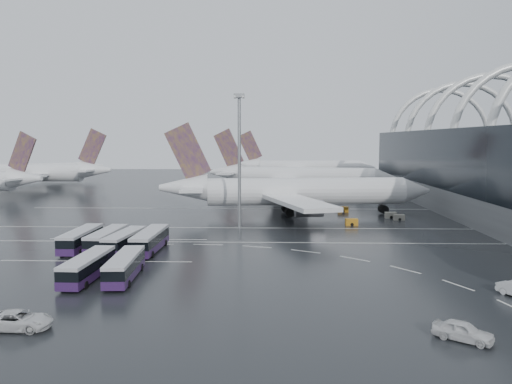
{
  "coord_description": "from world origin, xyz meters",
  "views": [
    {
      "loc": [
        1.43,
        -85.86,
        17.49
      ],
      "look_at": [
        -1.76,
        13.93,
        7.0
      ],
      "focal_mm": 35.0,
      "sensor_mm": 36.0,
      "label": 1
    }
  ],
  "objects_px": {
    "jet_remote_far": "(53,169)",
    "bus_row_far_c": "(125,266)",
    "gse_cart_belly_e": "(343,209)",
    "van_curve_a": "(18,320)",
    "airliner_main": "(292,192)",
    "airliner_gate_b": "(296,177)",
    "bus_row_far_b": "(88,266)",
    "jet_remote_mid": "(47,173)",
    "van_curve_b": "(463,331)",
    "bus_row_near_d": "(150,240)",
    "gse_cart_belly_b": "(391,215)",
    "floodlight_mast": "(239,144)",
    "gse_cart_belly_d": "(399,217)",
    "bus_row_near_a": "(81,239)",
    "bus_row_near_b": "(107,239)",
    "airliner_gate_c": "(302,168)",
    "gse_cart_belly_a": "(352,222)",
    "bus_row_near_c": "(125,241)"
  },
  "relations": [
    {
      "from": "jet_remote_far",
      "to": "bus_row_near_c",
      "type": "relative_size",
      "value": 3.22
    },
    {
      "from": "jet_remote_mid",
      "to": "jet_remote_far",
      "type": "distance_m",
      "value": 32.85
    },
    {
      "from": "jet_remote_mid",
      "to": "bus_row_near_c",
      "type": "height_order",
      "value": "jet_remote_mid"
    },
    {
      "from": "van_curve_b",
      "to": "gse_cart_belly_a",
      "type": "distance_m",
      "value": 59.03
    },
    {
      "from": "jet_remote_mid",
      "to": "van_curve_b",
      "type": "distance_m",
      "value": 167.29
    },
    {
      "from": "airliner_main",
      "to": "airliner_gate_c",
      "type": "distance_m",
      "value": 99.49
    },
    {
      "from": "bus_row_far_b",
      "to": "gse_cart_belly_e",
      "type": "xyz_separation_m",
      "value": [
        40.34,
        59.78,
        -1.0
      ]
    },
    {
      "from": "gse_cart_belly_e",
      "to": "jet_remote_far",
      "type": "bearing_deg",
      "value": 141.3
    },
    {
      "from": "bus_row_near_b",
      "to": "jet_remote_mid",
      "type": "bearing_deg",
      "value": 31.67
    },
    {
      "from": "bus_row_far_c",
      "to": "van_curve_a",
      "type": "relative_size",
      "value": 1.98
    },
    {
      "from": "jet_remote_mid",
      "to": "bus_row_far_b",
      "type": "distance_m",
      "value": 131.24
    },
    {
      "from": "bus_row_near_b",
      "to": "bus_row_far_c",
      "type": "distance_m",
      "value": 18.53
    },
    {
      "from": "jet_remote_mid",
      "to": "bus_row_far_c",
      "type": "distance_m",
      "value": 133.0
    },
    {
      "from": "van_curve_b",
      "to": "airliner_main",
      "type": "bearing_deg",
      "value": 44.36
    },
    {
      "from": "bus_row_far_b",
      "to": "gse_cart_belly_b",
      "type": "xyz_separation_m",
      "value": [
        49.68,
        50.91,
        -1.01
      ]
    },
    {
      "from": "bus_row_near_d",
      "to": "gse_cart_belly_a",
      "type": "bearing_deg",
      "value": -53.43
    },
    {
      "from": "gse_cart_belly_b",
      "to": "gse_cart_belly_d",
      "type": "bearing_deg",
      "value": -66.73
    },
    {
      "from": "airliner_main",
      "to": "jet_remote_far",
      "type": "height_order",
      "value": "airliner_main"
    },
    {
      "from": "gse_cart_belly_a",
      "to": "gse_cart_belly_d",
      "type": "xyz_separation_m",
      "value": [
        11.43,
        6.99,
        -0.06
      ]
    },
    {
      "from": "floodlight_mast",
      "to": "gse_cart_belly_e",
      "type": "relative_size",
      "value": 10.78
    },
    {
      "from": "gse_cart_belly_b",
      "to": "gse_cart_belly_e",
      "type": "bearing_deg",
      "value": 136.49
    },
    {
      "from": "van_curve_a",
      "to": "bus_row_far_b",
      "type": "bearing_deg",
      "value": -0.58
    },
    {
      "from": "van_curve_a",
      "to": "bus_row_near_b",
      "type": "bearing_deg",
      "value": 5.77
    },
    {
      "from": "airliner_gate_b",
      "to": "bus_row_far_b",
      "type": "relative_size",
      "value": 4.89
    },
    {
      "from": "bus_row_near_d",
      "to": "floodlight_mast",
      "type": "bearing_deg",
      "value": -27.83
    },
    {
      "from": "airliner_gate_b",
      "to": "gse_cart_belly_b",
      "type": "xyz_separation_m",
      "value": [
        18.73,
        -50.61,
        -4.65
      ]
    },
    {
      "from": "gse_cart_belly_d",
      "to": "airliner_main",
      "type": "bearing_deg",
      "value": 164.66
    },
    {
      "from": "van_curve_a",
      "to": "gse_cart_belly_d",
      "type": "height_order",
      "value": "van_curve_a"
    },
    {
      "from": "airliner_gate_c",
      "to": "jet_remote_far",
      "type": "relative_size",
      "value": 1.5
    },
    {
      "from": "jet_remote_far",
      "to": "bus_row_far_b",
      "type": "bearing_deg",
      "value": 83.38
    },
    {
      "from": "airliner_main",
      "to": "bus_row_near_b",
      "type": "relative_size",
      "value": 5.0
    },
    {
      "from": "gse_cart_belly_a",
      "to": "gse_cart_belly_e",
      "type": "xyz_separation_m",
      "value": [
        0.9,
        18.63,
        -0.01
      ]
    },
    {
      "from": "jet_remote_far",
      "to": "van_curve_a",
      "type": "height_order",
      "value": "jet_remote_far"
    },
    {
      "from": "bus_row_far_c",
      "to": "gse_cart_belly_d",
      "type": "xyz_separation_m",
      "value": [
        46.3,
        47.77,
        -1.04
      ]
    },
    {
      "from": "bus_row_near_d",
      "to": "gse_cart_belly_b",
      "type": "bearing_deg",
      "value": -51.41
    },
    {
      "from": "jet_remote_far",
      "to": "van_curve_b",
      "type": "bearing_deg",
      "value": 91.57
    },
    {
      "from": "jet_remote_mid",
      "to": "van_curve_a",
      "type": "xyz_separation_m",
      "value": [
        58.07,
        -133.98,
        -4.7
      ]
    },
    {
      "from": "airliner_main",
      "to": "bus_row_far_b",
      "type": "height_order",
      "value": "airliner_main"
    },
    {
      "from": "bus_row_far_b",
      "to": "van_curve_a",
      "type": "bearing_deg",
      "value": -179.66
    },
    {
      "from": "jet_remote_far",
      "to": "bus_row_near_b",
      "type": "relative_size",
      "value": 3.15
    },
    {
      "from": "bus_row_near_d",
      "to": "gse_cart_belly_e",
      "type": "height_order",
      "value": "bus_row_near_d"
    },
    {
      "from": "bus_row_near_b",
      "to": "gse_cart_belly_a",
      "type": "distance_m",
      "value": 49.04
    },
    {
      "from": "van_curve_a",
      "to": "airliner_main",
      "type": "bearing_deg",
      "value": -20.82
    },
    {
      "from": "airliner_gate_c",
      "to": "airliner_gate_b",
      "type": "bearing_deg",
      "value": -95.42
    },
    {
      "from": "airliner_gate_c",
      "to": "bus_row_near_d",
      "type": "bearing_deg",
      "value": -102.95
    },
    {
      "from": "bus_row_near_a",
      "to": "bus_row_near_b",
      "type": "xyz_separation_m",
      "value": [
        4.14,
        0.05,
        -0.03
      ]
    },
    {
      "from": "airliner_gate_b",
      "to": "gse_cart_belly_a",
      "type": "bearing_deg",
      "value": -69.55
    },
    {
      "from": "bus_row_near_a",
      "to": "bus_row_near_b",
      "type": "distance_m",
      "value": 4.14
    },
    {
      "from": "bus_row_near_b",
      "to": "bus_row_far_b",
      "type": "xyz_separation_m",
      "value": [
        3.31,
        -17.15,
        -0.02
      ]
    },
    {
      "from": "jet_remote_far",
      "to": "bus_row_far_c",
      "type": "distance_m",
      "value": 165.58
    }
  ]
}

